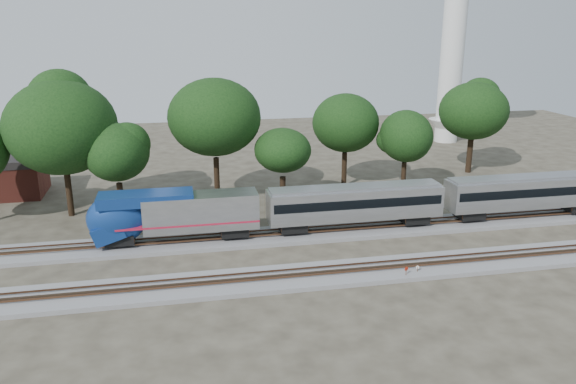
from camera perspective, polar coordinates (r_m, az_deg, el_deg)
name	(u,v)px	position (r m, az deg, el deg)	size (l,w,h in m)	color
ground	(316,259)	(53.39, 2.88, -6.77)	(160.00, 160.00, 0.00)	#383328
track_far	(302,234)	(58.71, 1.45, -4.30)	(160.00, 5.00, 0.73)	slate
track_near	(327,274)	(49.79, 4.03, -8.36)	(160.00, 5.00, 0.73)	slate
train	(528,191)	(67.96, 23.16, 0.09)	(96.01, 3.32, 4.89)	silver
switch_stand_red	(406,271)	(50.05, 11.91, -7.89)	(0.36, 0.13, 1.16)	#512D19
switch_stand_white	(417,269)	(50.97, 13.01, -7.65)	(0.30, 0.08, 0.96)	#512D19
switch_lever	(394,276)	(50.41, 10.73, -8.37)	(0.50, 0.30, 0.30)	#512D19
brick_building	(1,176)	(80.52, -27.16, 1.44)	(10.67, 7.61, 5.07)	maroon
tree_1	(61,127)	(67.12, -22.03, 6.10)	(10.45, 10.45, 14.73)	black
tree_2	(117,152)	(64.82, -17.03, 3.88)	(7.80, 7.80, 10.99)	black
tree_3	(215,117)	(67.43, -7.48, 7.54)	(10.82, 10.82, 15.25)	black
tree_4	(283,150)	(66.04, -0.55, 4.25)	(7.11, 7.11, 10.02)	black
tree_5	(346,123)	(74.75, 5.87, 6.99)	(8.85, 8.85, 12.47)	black
tree_6	(406,136)	(73.35, 11.89, 5.56)	(7.62, 7.62, 10.74)	black
tree_7	(474,111)	(86.06, 18.34, 7.82)	(9.29, 9.29, 13.10)	black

